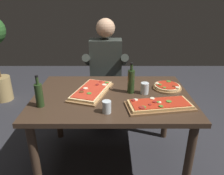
# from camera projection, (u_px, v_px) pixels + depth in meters

# --- Properties ---
(ground_plane) EXTENTS (6.40, 6.40, 0.00)m
(ground_plane) POSITION_uv_depth(u_px,v_px,m) (112.00, 159.00, 2.25)
(ground_plane) COLOR #2D2D33
(dining_table) EXTENTS (1.40, 0.96, 0.74)m
(dining_table) POSITION_uv_depth(u_px,v_px,m) (112.00, 104.00, 1.99)
(dining_table) COLOR #3D2B1E
(dining_table) RESTS_ON ground_plane
(pizza_rectangular_front) EXTENTS (0.56, 0.31, 0.05)m
(pizza_rectangular_front) POSITION_uv_depth(u_px,v_px,m) (159.00, 105.00, 1.73)
(pizza_rectangular_front) COLOR brown
(pizza_rectangular_front) RESTS_ON dining_table
(pizza_rectangular_left) EXTENTS (0.41, 0.57, 0.05)m
(pizza_rectangular_left) POSITION_uv_depth(u_px,v_px,m) (92.00, 91.00, 1.99)
(pizza_rectangular_left) COLOR olive
(pizza_rectangular_left) RESTS_ON dining_table
(pizza_round_far) EXTENTS (0.27, 0.27, 0.05)m
(pizza_round_far) POSITION_uv_depth(u_px,v_px,m) (167.00, 87.00, 2.07)
(pizza_round_far) COLOR olive
(pizza_round_far) RESTS_ON dining_table
(wine_bottle_dark) EXTENTS (0.06, 0.06, 0.28)m
(wine_bottle_dark) POSITION_uv_depth(u_px,v_px,m) (131.00, 81.00, 1.96)
(wine_bottle_dark) COLOR #233819
(wine_bottle_dark) RESTS_ON dining_table
(oil_bottle_amber) EXTENTS (0.06, 0.06, 0.26)m
(oil_bottle_amber) POSITION_uv_depth(u_px,v_px,m) (39.00, 95.00, 1.72)
(oil_bottle_amber) COLOR #233819
(oil_bottle_amber) RESTS_ON dining_table
(tumbler_near_camera) EXTENTS (0.07, 0.07, 0.10)m
(tumbler_near_camera) POSITION_uv_depth(u_px,v_px,m) (145.00, 88.00, 1.96)
(tumbler_near_camera) COLOR silver
(tumbler_near_camera) RESTS_ON dining_table
(tumbler_far_side) EXTENTS (0.07, 0.07, 0.10)m
(tumbler_far_side) POSITION_uv_depth(u_px,v_px,m) (107.00, 107.00, 1.64)
(tumbler_far_side) COLOR silver
(tumbler_far_side) RESTS_ON dining_table
(diner_chair) EXTENTS (0.44, 0.44, 0.87)m
(diner_chair) POSITION_uv_depth(u_px,v_px,m) (106.00, 85.00, 2.84)
(diner_chair) COLOR #3D2B1E
(diner_chair) RESTS_ON ground_plane
(seated_diner) EXTENTS (0.53, 0.41, 1.33)m
(seated_diner) POSITION_uv_depth(u_px,v_px,m) (106.00, 69.00, 2.63)
(seated_diner) COLOR #23232D
(seated_diner) RESTS_ON ground_plane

